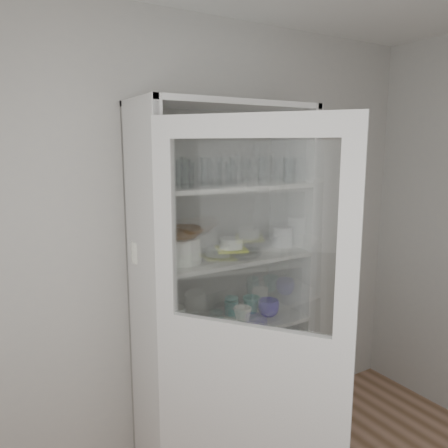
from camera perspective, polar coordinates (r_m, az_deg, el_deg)
wall_back at (r=2.58m, az=-6.41°, el=-2.62°), size 3.60×0.02×2.60m
pantry_cabinet at (r=2.64m, az=-0.72°, el=-10.45°), size 1.00×0.45×2.10m
cupboard_door at (r=2.06m, az=3.20°, el=-18.82°), size 0.57×0.74×2.00m
tumbler_0 at (r=2.16m, az=-4.79°, el=6.28°), size 0.07×0.07×0.13m
tumbler_1 at (r=2.16m, az=-5.33°, el=6.50°), size 0.08×0.08×0.14m
tumbler_2 at (r=2.28m, az=1.00°, el=6.52°), size 0.07×0.07×0.13m
tumbler_3 at (r=2.25m, az=-1.25°, el=6.79°), size 0.08×0.08×0.15m
tumbler_4 at (r=2.40m, az=5.40°, el=7.00°), size 0.10×0.10×0.15m
tumbler_5 at (r=2.51m, az=8.57°, el=6.99°), size 0.07×0.07×0.15m
tumbler_6 at (r=2.53m, az=8.46°, el=6.89°), size 0.08×0.08×0.14m
tumbler_7 at (r=2.29m, az=-6.31°, el=6.84°), size 0.09×0.09×0.15m
tumbler_8 at (r=2.25m, az=-7.59°, el=6.55°), size 0.09×0.09×0.14m
tumbler_9 at (r=2.33m, az=-2.16°, el=6.87°), size 0.09×0.09×0.15m
tumbler_10 at (r=2.36m, az=-2.07°, el=6.68°), size 0.07×0.07×0.13m
tumbler_11 at (r=2.46m, az=1.67°, el=7.12°), size 0.10×0.10×0.15m
goblet_0 at (r=2.31m, az=-9.85°, el=6.87°), size 0.07×0.07×0.16m
goblet_1 at (r=2.37m, az=-5.48°, el=7.10°), size 0.07×0.07×0.17m
goblet_2 at (r=2.58m, az=2.82°, el=7.22°), size 0.07×0.07×0.15m
goblet_3 at (r=2.69m, az=5.00°, el=7.32°), size 0.07×0.07×0.15m
plate_stack_front at (r=2.32m, az=-5.53°, el=-4.17°), size 0.21×0.21×0.07m
plate_stack_back at (r=2.38m, az=-9.62°, el=-3.41°), size 0.20×0.20×0.11m
cream_bowl at (r=2.31m, az=-5.55°, el=-2.58°), size 0.26×0.26×0.06m
terracotta_bowl at (r=2.29m, az=-5.58°, el=-1.16°), size 0.26×0.26×0.05m
glass_platter at (r=2.50m, az=0.95°, el=-3.65°), size 0.39×0.39×0.02m
yellow_trivet at (r=2.50m, az=0.95°, el=-3.30°), size 0.22×0.22×0.01m
white_ramekin at (r=2.49m, az=0.95°, el=-2.52°), size 0.16×0.16×0.06m
grey_bowl_stack at (r=2.70m, az=7.60°, el=-1.64°), size 0.13×0.13×0.12m
mug_blue at (r=2.68m, az=5.83°, el=-10.83°), size 0.15×0.15×0.10m
mug_teal at (r=2.72m, az=3.62°, el=-10.47°), size 0.14×0.14×0.10m
mug_white at (r=2.56m, az=2.42°, el=-11.86°), size 0.11×0.11×0.10m
teal_jar at (r=2.69m, az=0.98°, el=-10.67°), size 0.08×0.08×0.10m
measuring_cups at (r=2.48m, az=-2.68°, el=-13.27°), size 0.11×0.11×0.04m
white_canister at (r=2.47m, az=-6.45°, el=-12.25°), size 0.14×0.14×0.14m
cream_dish at (r=2.73m, az=-2.39°, el=-20.03°), size 0.28×0.28×0.07m
tin_box at (r=2.93m, az=5.12°, el=-17.84°), size 0.25×0.20×0.07m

